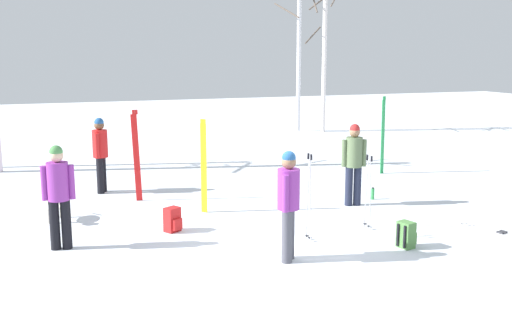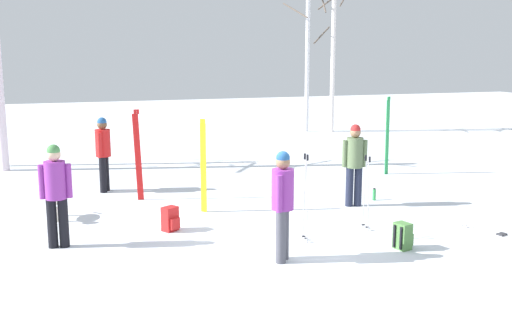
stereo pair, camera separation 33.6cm
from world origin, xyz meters
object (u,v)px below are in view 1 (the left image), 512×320
Objects in this scene: person_0 at (100,150)px; ski_poles_1 at (309,195)px; ski_pair_planted_0 at (383,135)px; ski_poles_0 at (368,190)px; backpack_0 at (406,235)px; water_bottle_0 at (373,194)px; person_2 at (288,199)px; birch_tree_3 at (324,55)px; dog at (54,201)px; ski_pair_lying_0 at (504,234)px; birch_tree_2 at (298,29)px; ski_pair_planted_1 at (204,167)px; person_1 at (354,159)px; person_3 at (58,190)px; backpack_1 at (173,220)px; ski_pair_planted_2 at (136,156)px.

person_0 reaches higher than ski_poles_1.
ski_poles_0 is at bearing -124.49° from ski_pair_planted_0.
water_bottle_0 is at bearing 68.76° from backpack_0.
person_2 is 2.27m from ski_poles_0.
ski_pair_planted_0 is (4.92, 5.28, 0.03)m from person_2.
person_0 is 12.30m from birch_tree_3.
person_2 is 1.26× the size of ski_poles_0.
ski_poles_1 reaches higher than backpack_0.
ski_poles_1 is (4.03, -2.73, 0.42)m from dog.
ski_pair_lying_0 is (6.35, -5.66, -0.97)m from person_0.
ski_pair_planted_0 is at bearing -98.74° from birch_tree_2.
birch_tree_2 is at bearing 73.30° from backpack_0.
ski_poles_0 reaches higher than backpack_0.
backpack_0 is 0.08× the size of birch_tree_3.
ski_pair_lying_0 is at bearing -1.20° from person_2.
birch_tree_2 is (4.21, 12.70, 3.32)m from ski_poles_0.
birch_tree_2 is at bearing 47.03° from dog.
dog is at bearing 172.81° from ski_pair_planted_1.
ski_pair_planted_1 reaches higher than water_bottle_0.
person_1 is 1.12m from water_bottle_0.
water_bottle_0 is at bearing 106.15° from ski_pair_lying_0.
backpack_0 is at bearing -117.93° from ski_pair_planted_0.
birch_tree_2 is 1.44m from birch_tree_3.
ski_poles_0 is (5.33, -2.46, 0.34)m from dog.
dog is (-0.06, 1.74, -0.59)m from person_3.
ski_pair_planted_1 reaches higher than ski_poles_0.
birch_tree_2 reaches higher than ski_pair_planted_0.
person_1 is at bearing 119.40° from ski_pair_lying_0.
backpack_1 is (1.97, -1.41, -0.17)m from dog.
backpack_1 is 0.08× the size of birch_tree_3.
ski_pair_planted_1 is (-0.49, 3.14, -0.05)m from person_2.
person_0 is at bearing 75.08° from person_3.
ski_pair_planted_2 reaches higher than person_1.
backpack_1 is (-3.42, 2.18, 0.00)m from backpack_0.
ski_pair_lying_0 is at bearing -41.72° from person_0.
ski_pair_planted_0 is (8.24, 1.78, 0.62)m from dog.
person_3 is at bearing -104.92° from person_0.
water_bottle_0 is at bearing 10.04° from person_3.
ski_pair_planted_1 is 4.27× the size of backpack_0.
person_2 is 2.60m from backpack_1.
birch_tree_2 is at bearing 56.99° from backpack_1.
person_0 is 1.26× the size of ski_poles_0.
backpack_1 is (-0.87, -1.06, -0.72)m from ski_pair_planted_1.
ski_pair_planted_1 is (1.76, -2.44, -0.05)m from person_0.
person_2 is 4.86m from dog.
dog is 5.88m from ski_poles_0.
birch_tree_3 is at bearing 47.97° from person_3.
water_bottle_0 is at bearing -25.93° from person_0.
ski_pair_planted_1 reaches higher than backpack_0.
ski_poles_1 reaches higher than ski_poles_0.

